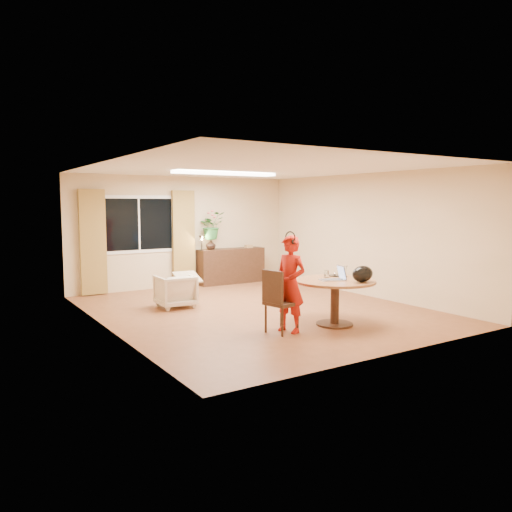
{
  "coord_description": "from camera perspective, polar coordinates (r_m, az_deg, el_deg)",
  "views": [
    {
      "loc": [
        -4.91,
        -7.65,
        1.96
      ],
      "look_at": [
        -0.17,
        -0.2,
        1.03
      ],
      "focal_mm": 35.0,
      "sensor_mm": 36.0,
      "label": 1
    }
  ],
  "objects": [
    {
      "name": "sideboard",
      "position": [
        12.36,
        -2.87,
        -1.13
      ],
      "size": [
        1.72,
        0.42,
        0.86
      ],
      "primitive_type": "cube",
      "color": "black",
      "rests_on": "floor"
    },
    {
      "name": "bouquet",
      "position": [
        12.02,
        -5.12,
        3.48
      ],
      "size": [
        0.67,
        0.61,
        0.66
      ],
      "primitive_type": "imported",
      "rotation": [
        0.0,
        0.0,
        0.17
      ],
      "color": "#336425",
      "rests_on": "vase"
    },
    {
      "name": "pot_lid",
      "position": [
        8.58,
        8.99,
        -2.15
      ],
      "size": [
        0.28,
        0.28,
        0.04
      ],
      "primitive_type": null,
      "rotation": [
        0.0,
        0.0,
        -0.3
      ],
      "color": "white",
      "rests_on": "dining_table"
    },
    {
      "name": "desk_lamp",
      "position": [
        11.86,
        -6.23,
        1.54
      ],
      "size": [
        0.17,
        0.17,
        0.37
      ],
      "primitive_type": null,
      "rotation": [
        0.0,
        0.0,
        0.13
      ],
      "color": "black",
      "rests_on": "sideboard"
    },
    {
      "name": "wall_right",
      "position": [
        10.85,
        12.53,
        2.36
      ],
      "size": [
        0.0,
        6.5,
        6.5
      ],
      "primitive_type": "plane",
      "rotation": [
        1.57,
        0.0,
        -1.57
      ],
      "color": "tan",
      "rests_on": "floor"
    },
    {
      "name": "book_stack",
      "position": [
        12.57,
        -0.86,
        1.14
      ],
      "size": [
        0.21,
        0.18,
        0.07
      ],
      "primitive_type": null,
      "rotation": [
        0.0,
        0.0,
        0.25
      ],
      "color": "#95714C",
      "rests_on": "sideboard"
    },
    {
      "name": "floor",
      "position": [
        9.3,
        0.2,
        -6.18
      ],
      "size": [
        6.5,
        6.5,
        0.0
      ],
      "primitive_type": "plane",
      "color": "brown",
      "rests_on": "ground"
    },
    {
      "name": "handbag",
      "position": [
        7.97,
        12.09,
        -2.02
      ],
      "size": [
        0.43,
        0.32,
        0.26
      ],
      "primitive_type": null,
      "rotation": [
        0.0,
        0.0,
        -0.25
      ],
      "color": "black",
      "rests_on": "dining_table"
    },
    {
      "name": "window",
      "position": [
        11.54,
        -13.22,
        3.55
      ],
      "size": [
        1.7,
        0.03,
        1.3
      ],
      "color": "white",
      "rests_on": "wall_back"
    },
    {
      "name": "throw",
      "position": [
        9.64,
        -7.85,
        -1.95
      ],
      "size": [
        0.5,
        0.59,
        0.03
      ],
      "primitive_type": null,
      "rotation": [
        0.0,
        0.0,
        -0.1
      ],
      "color": "beige",
      "rests_on": "armchair"
    },
    {
      "name": "vase",
      "position": [
        12.03,
        -5.2,
        1.31
      ],
      "size": [
        0.28,
        0.28,
        0.25
      ],
      "primitive_type": "imported",
      "rotation": [
        0.0,
        0.0,
        0.22
      ],
      "color": "black",
      "rests_on": "sideboard"
    },
    {
      "name": "dining_chair",
      "position": [
        7.61,
        2.97,
        -5.17
      ],
      "size": [
        0.54,
        0.51,
        0.97
      ],
      "primitive_type": null,
      "rotation": [
        0.0,
        0.0,
        0.2
      ],
      "color": "black",
      "rests_on": "floor"
    },
    {
      "name": "wall_left",
      "position": [
        7.97,
        -16.67,
        0.99
      ],
      "size": [
        0.0,
        6.5,
        6.5
      ],
      "primitive_type": "plane",
      "rotation": [
        1.57,
        0.0,
        1.57
      ],
      "color": "tan",
      "rests_on": "floor"
    },
    {
      "name": "curtain_left",
      "position": [
        11.18,
        -18.13,
        1.51
      ],
      "size": [
        0.55,
        0.08,
        2.25
      ],
      "primitive_type": "cube",
      "color": "olive",
      "rests_on": "wall_back"
    },
    {
      "name": "ceiling_panel",
      "position": [
        10.14,
        -3.52,
        9.4
      ],
      "size": [
        2.2,
        0.35,
        0.05
      ],
      "primitive_type": "cube",
      "color": "white",
      "rests_on": "ceiling"
    },
    {
      "name": "laptop",
      "position": [
        8.06,
        8.66,
        -1.88
      ],
      "size": [
        0.44,
        0.36,
        0.26
      ],
      "primitive_type": null,
      "rotation": [
        0.0,
        0.0,
        -0.29
      ],
      "color": "#B7B7BC",
      "rests_on": "dining_table"
    },
    {
      "name": "wine_glass",
      "position": [
        8.53,
        10.22,
        -1.71
      ],
      "size": [
        0.07,
        0.07,
        0.19
      ],
      "primitive_type": null,
      "rotation": [
        0.0,
        0.0,
        -0.14
      ],
      "color": "white",
      "rests_on": "dining_table"
    },
    {
      "name": "dining_table",
      "position": [
        8.16,
        9.02,
        -3.81
      ],
      "size": [
        1.3,
        1.3,
        0.74
      ],
      "color": "brown",
      "rests_on": "floor"
    },
    {
      "name": "curtain_right",
      "position": [
        11.87,
        -8.27,
        1.99
      ],
      "size": [
        0.55,
        0.08,
        2.25
      ],
      "primitive_type": "cube",
      "color": "olive",
      "rests_on": "wall_back"
    },
    {
      "name": "tumbler",
      "position": [
        8.39,
        8.06,
        -2.04
      ],
      "size": [
        0.08,
        0.08,
        0.12
      ],
      "primitive_type": null,
      "rotation": [
        0.0,
        0.0,
        0.02
      ],
      "color": "white",
      "rests_on": "dining_table"
    },
    {
      "name": "wall_back",
      "position": [
        11.97,
        -8.25,
        2.77
      ],
      "size": [
        5.5,
        0.0,
        5.5
      ],
      "primitive_type": "plane",
      "rotation": [
        1.57,
        0.0,
        0.0
      ],
      "color": "tan",
      "rests_on": "floor"
    },
    {
      "name": "child",
      "position": [
        7.63,
        3.9,
        -3.21
      ],
      "size": [
        0.62,
        0.5,
        1.48
      ],
      "primitive_type": "imported",
      "rotation": [
        0.0,
        0.0,
        -1.27
      ],
      "color": "#BA0E12",
      "rests_on": "floor"
    },
    {
      "name": "armchair",
      "position": [
        9.61,
        -9.21,
        -3.97
      ],
      "size": [
        0.69,
        0.71,
        0.62
      ],
      "primitive_type": "imported",
      "rotation": [
        0.0,
        0.0,
        3.1
      ],
      "color": "beige",
      "rests_on": "floor"
    },
    {
      "name": "ceiling",
      "position": [
        9.11,
        0.2,
        10.02
      ],
      "size": [
        6.5,
        6.5,
        0.0
      ],
      "primitive_type": "plane",
      "rotation": [
        3.14,
        0.0,
        0.0
      ],
      "color": "white",
      "rests_on": "wall_back"
    }
  ]
}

